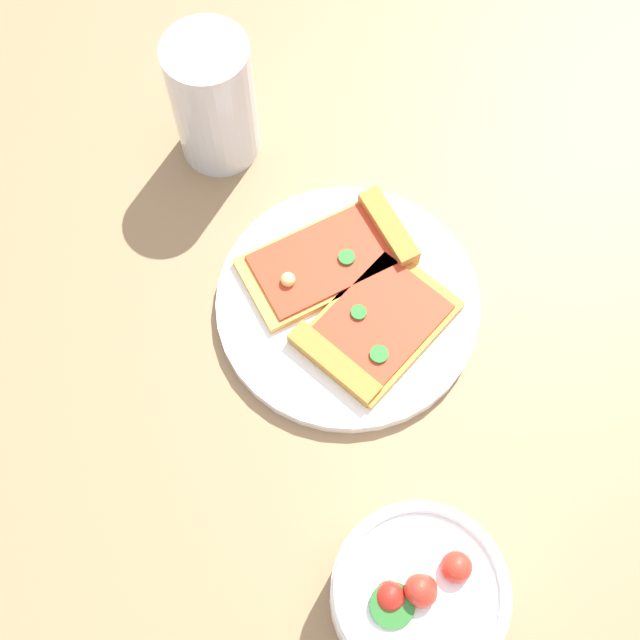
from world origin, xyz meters
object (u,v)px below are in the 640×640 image
at_px(pizza_slice_near, 372,331).
at_px(soda_glass, 214,105).
at_px(pizza_slice_far, 338,254).
at_px(plate, 348,304).
at_px(salad_bowl, 417,595).

xyz_separation_m(pizza_slice_near, soda_glass, (-0.10, -0.23, 0.04)).
height_order(pizza_slice_far, soda_glass, soda_glass).
bearing_deg(pizza_slice_far, plate, 42.75).
bearing_deg(pizza_slice_near, salad_bowl, 39.06).
bearing_deg(soda_glass, pizza_slice_far, 72.84).
distance_m(pizza_slice_near, salad_bowl, 0.22).
distance_m(plate, pizza_slice_far, 0.05).
relative_size(pizza_slice_far, soda_glass, 1.23).
bearing_deg(pizza_slice_near, plate, -114.80).
height_order(pizza_slice_near, salad_bowl, salad_bowl).
bearing_deg(salad_bowl, soda_glass, -126.29).
bearing_deg(soda_glass, salad_bowl, 53.71).
bearing_deg(plate, pizza_slice_far, -137.25).
bearing_deg(plate, soda_glass, -113.08).
height_order(plate, pizza_slice_far, pizza_slice_far).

